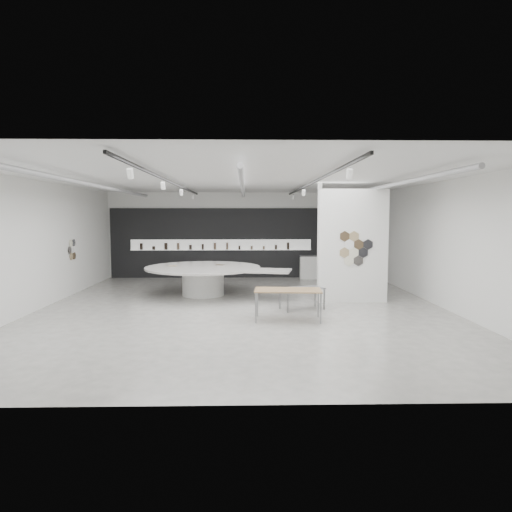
{
  "coord_description": "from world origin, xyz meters",
  "views": [
    {
      "loc": [
        0.09,
        -13.42,
        2.75
      ],
      "look_at": [
        0.43,
        1.2,
        1.47
      ],
      "focal_mm": 32.0,
      "sensor_mm": 36.0,
      "label": 1
    }
  ],
  "objects_px": {
    "sample_table_wood": "(288,292)",
    "sample_table_stone": "(302,290)",
    "display_island": "(205,277)",
    "partition_column": "(352,246)",
    "kitchen_counter": "(320,267)"
  },
  "relations": [
    {
      "from": "partition_column",
      "to": "display_island",
      "type": "height_order",
      "value": "partition_column"
    },
    {
      "from": "kitchen_counter",
      "to": "sample_table_wood",
      "type": "bearing_deg",
      "value": -101.5
    },
    {
      "from": "display_island",
      "to": "sample_table_stone",
      "type": "height_order",
      "value": "display_island"
    },
    {
      "from": "sample_table_stone",
      "to": "kitchen_counter",
      "type": "height_order",
      "value": "kitchen_counter"
    },
    {
      "from": "display_island",
      "to": "sample_table_stone",
      "type": "relative_size",
      "value": 3.86
    },
    {
      "from": "kitchen_counter",
      "to": "sample_table_stone",
      "type": "bearing_deg",
      "value": -100.08
    },
    {
      "from": "sample_table_stone",
      "to": "display_island",
      "type": "bearing_deg",
      "value": 141.44
    },
    {
      "from": "display_island",
      "to": "sample_table_wood",
      "type": "bearing_deg",
      "value": -45.05
    },
    {
      "from": "display_island",
      "to": "kitchen_counter",
      "type": "height_order",
      "value": "kitchen_counter"
    },
    {
      "from": "sample_table_wood",
      "to": "partition_column",
      "type": "bearing_deg",
      "value": 48.0
    },
    {
      "from": "display_island",
      "to": "kitchen_counter",
      "type": "xyz_separation_m",
      "value": [
        4.68,
        4.26,
        -0.15
      ]
    },
    {
      "from": "partition_column",
      "to": "kitchen_counter",
      "type": "height_order",
      "value": "partition_column"
    },
    {
      "from": "sample_table_wood",
      "to": "sample_table_stone",
      "type": "distance_m",
      "value": 1.49
    },
    {
      "from": "sample_table_stone",
      "to": "kitchen_counter",
      "type": "relative_size",
      "value": 0.76
    },
    {
      "from": "sample_table_wood",
      "to": "kitchen_counter",
      "type": "bearing_deg",
      "value": 75.03
    }
  ]
}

